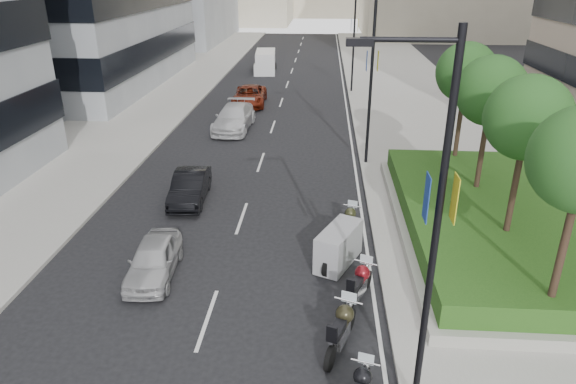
# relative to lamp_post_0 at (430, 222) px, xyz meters

# --- Properties ---
(sidewalk_right) EXTENTS (10.00, 100.00, 0.15)m
(sidewalk_right) POSITION_rel_lamp_post_0_xyz_m (4.86, 29.00, -4.99)
(sidewalk_right) COLOR #9E9B93
(sidewalk_right) RESTS_ON ground
(sidewalk_left) EXTENTS (8.00, 100.00, 0.15)m
(sidewalk_left) POSITION_rel_lamp_post_0_xyz_m (-16.14, 29.00, -4.99)
(sidewalk_left) COLOR #9E9B93
(sidewalk_left) RESTS_ON ground
(lane_edge) EXTENTS (0.12, 100.00, 0.01)m
(lane_edge) POSITION_rel_lamp_post_0_xyz_m (-0.44, 29.00, -5.06)
(lane_edge) COLOR silver
(lane_edge) RESTS_ON ground
(lane_centre) EXTENTS (0.12, 100.00, 0.01)m
(lane_centre) POSITION_rel_lamp_post_0_xyz_m (-5.64, 29.00, -5.06)
(lane_centre) COLOR silver
(lane_centre) RESTS_ON ground
(planter) EXTENTS (10.00, 14.00, 0.40)m
(planter) POSITION_rel_lamp_post_0_xyz_m (5.86, 9.00, -4.72)
(planter) COLOR #9C9B91
(planter) RESTS_ON sidewalk_right
(hedge) EXTENTS (9.40, 13.40, 0.80)m
(hedge) POSITION_rel_lamp_post_0_xyz_m (5.86, 9.00, -4.12)
(hedge) COLOR #153E11
(hedge) RESTS_ON planter
(tree_1) EXTENTS (2.80, 2.80, 6.30)m
(tree_1) POSITION_rel_lamp_post_0_xyz_m (4.36, 7.00, 0.36)
(tree_1) COLOR #332319
(tree_1) RESTS_ON planter
(tree_2) EXTENTS (2.80, 2.80, 6.30)m
(tree_2) POSITION_rel_lamp_post_0_xyz_m (4.36, 11.00, 0.36)
(tree_2) COLOR #332319
(tree_2) RESTS_ON planter
(tree_3) EXTENTS (2.80, 2.80, 6.30)m
(tree_3) POSITION_rel_lamp_post_0_xyz_m (4.36, 15.00, 0.36)
(tree_3) COLOR #332319
(tree_3) RESTS_ON planter
(lamp_post_0) EXTENTS (2.34, 0.45, 9.00)m
(lamp_post_0) POSITION_rel_lamp_post_0_xyz_m (0.00, 0.00, 0.00)
(lamp_post_0) COLOR black
(lamp_post_0) RESTS_ON ground
(lamp_post_1) EXTENTS (2.34, 0.45, 9.00)m
(lamp_post_1) POSITION_rel_lamp_post_0_xyz_m (0.00, 17.00, 0.00)
(lamp_post_1) COLOR black
(lamp_post_1) RESTS_ON ground
(lamp_post_2) EXTENTS (2.34, 0.45, 9.00)m
(lamp_post_2) POSITION_rel_lamp_post_0_xyz_m (0.00, 35.00, 0.00)
(lamp_post_2) COLOR black
(lamp_post_2) RESTS_ON ground
(motorcycle_3) EXTENTS (1.08, 2.39, 1.24)m
(motorcycle_3) POSITION_rel_lamp_post_0_xyz_m (-1.59, 2.01, -4.40)
(motorcycle_3) COLOR black
(motorcycle_3) RESTS_ON ground
(motorcycle_4) EXTENTS (1.11, 2.19, 1.16)m
(motorcycle_4) POSITION_rel_lamp_post_0_xyz_m (-0.96, 4.31, -4.45)
(motorcycle_4) COLOR black
(motorcycle_4) RESTS_ON ground
(motorcycle_5) EXTENTS (1.82, 2.50, 1.41)m
(motorcycle_5) POSITION_rel_lamp_post_0_xyz_m (-1.57, 6.55, -4.36)
(motorcycle_5) COLOR black
(motorcycle_5) RESTS_ON ground
(motorcycle_6) EXTENTS (0.89, 2.10, 1.08)m
(motorcycle_6) POSITION_rel_lamp_post_0_xyz_m (-1.12, 8.82, -4.49)
(motorcycle_6) COLOR black
(motorcycle_6) RESTS_ON ground
(car_a) EXTENTS (1.77, 3.85, 1.28)m
(car_a) POSITION_rel_lamp_post_0_xyz_m (-7.98, 5.33, -4.43)
(car_a) COLOR #ADADAF
(car_a) RESTS_ON ground
(car_b) EXTENTS (1.71, 4.20, 1.35)m
(car_b) POSITION_rel_lamp_post_0_xyz_m (-8.27, 11.64, -4.39)
(car_b) COLOR black
(car_b) RESTS_ON ground
(car_c) EXTENTS (2.47, 5.59, 1.60)m
(car_c) POSITION_rel_lamp_post_0_xyz_m (-8.15, 23.20, -4.27)
(car_c) COLOR silver
(car_c) RESTS_ON ground
(car_d) EXTENTS (2.66, 5.38, 1.47)m
(car_d) POSITION_rel_lamp_post_0_xyz_m (-8.05, 29.93, -4.33)
(car_d) COLOR maroon
(car_d) RESTS_ON ground
(delivery_van) EXTENTS (2.34, 5.23, 2.13)m
(delivery_van) POSITION_rel_lamp_post_0_xyz_m (-8.32, 43.90, -4.07)
(delivery_van) COLOR white
(delivery_van) RESTS_ON ground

